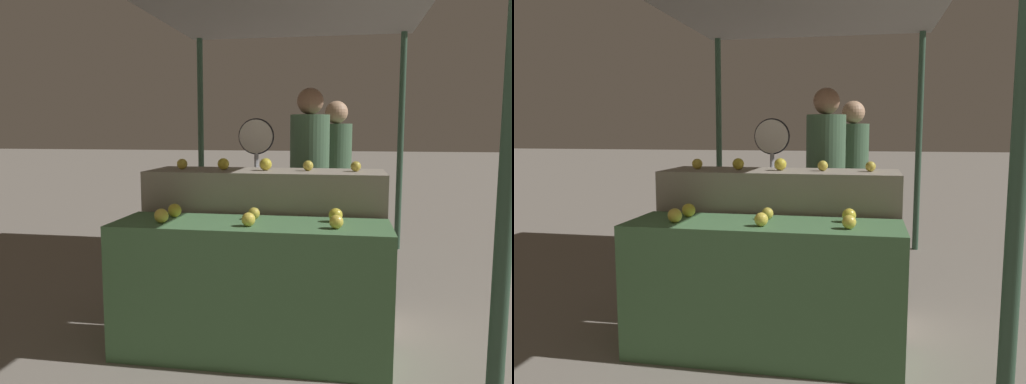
% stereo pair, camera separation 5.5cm
% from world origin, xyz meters
% --- Properties ---
extents(ground_plane, '(60.00, 60.00, 0.00)m').
position_xyz_m(ground_plane, '(0.00, 0.00, 0.00)').
color(ground_plane, gray).
extents(market_canopy, '(2.57, 4.05, 2.52)m').
position_xyz_m(market_canopy, '(-0.00, 1.05, 2.37)').
color(market_canopy, '#33513D').
rests_on(market_canopy, ground_plane).
extents(display_counter_front, '(1.67, 0.55, 0.83)m').
position_xyz_m(display_counter_front, '(0.00, 0.00, 0.42)').
color(display_counter_front, '#4C7A4C').
rests_on(display_counter_front, ground_plane).
extents(display_counter_back, '(1.67, 0.55, 1.10)m').
position_xyz_m(display_counter_back, '(0.00, 0.60, 0.55)').
color(display_counter_back, gray).
rests_on(display_counter_back, ground_plane).
extents(apple_front_0, '(0.09, 0.09, 0.09)m').
position_xyz_m(apple_front_0, '(-0.53, -0.10, 0.88)').
color(apple_front_0, yellow).
rests_on(apple_front_0, display_counter_front).
extents(apple_front_1, '(0.08, 0.08, 0.08)m').
position_xyz_m(apple_front_1, '(0.01, -0.12, 0.87)').
color(apple_front_1, yellow).
rests_on(apple_front_1, display_counter_front).
extents(apple_front_2, '(0.08, 0.08, 0.08)m').
position_xyz_m(apple_front_2, '(0.52, -0.10, 0.87)').
color(apple_front_2, yellow).
rests_on(apple_front_2, display_counter_front).
extents(apple_front_3, '(0.09, 0.09, 0.09)m').
position_xyz_m(apple_front_3, '(-0.52, 0.11, 0.88)').
color(apple_front_3, gold).
rests_on(apple_front_3, display_counter_front).
extents(apple_front_4, '(0.08, 0.08, 0.08)m').
position_xyz_m(apple_front_4, '(-0.00, 0.11, 0.87)').
color(apple_front_4, gold).
rests_on(apple_front_4, display_counter_front).
extents(apple_front_5, '(0.09, 0.09, 0.09)m').
position_xyz_m(apple_front_5, '(0.51, 0.11, 0.88)').
color(apple_front_5, gold).
rests_on(apple_front_5, display_counter_front).
extents(apple_back_0, '(0.08, 0.08, 0.08)m').
position_xyz_m(apple_back_0, '(-0.62, 0.60, 1.14)').
color(apple_back_0, yellow).
rests_on(apple_back_0, display_counter_back).
extents(apple_back_1, '(0.08, 0.08, 0.08)m').
position_xyz_m(apple_back_1, '(-0.31, 0.60, 1.15)').
color(apple_back_1, gold).
rests_on(apple_back_1, display_counter_back).
extents(apple_back_2, '(0.09, 0.09, 0.09)m').
position_xyz_m(apple_back_2, '(-0.00, 0.59, 1.15)').
color(apple_back_2, gold).
rests_on(apple_back_2, display_counter_back).
extents(apple_back_3, '(0.07, 0.07, 0.07)m').
position_xyz_m(apple_back_3, '(0.30, 0.61, 1.14)').
color(apple_back_3, gold).
rests_on(apple_back_3, display_counter_back).
extents(apple_back_4, '(0.07, 0.07, 0.07)m').
position_xyz_m(apple_back_4, '(0.63, 0.60, 1.14)').
color(apple_back_4, gold).
rests_on(apple_back_4, display_counter_back).
extents(produce_scale, '(0.30, 0.20, 1.49)m').
position_xyz_m(produce_scale, '(-0.17, 1.15, 1.09)').
color(produce_scale, '#99999E').
rests_on(produce_scale, ground_plane).
extents(person_vendor_at_scale, '(0.39, 0.39, 1.75)m').
position_xyz_m(person_vendor_at_scale, '(0.25, 1.46, 1.02)').
color(person_vendor_at_scale, '#2D2D38').
rests_on(person_vendor_at_scale, ground_plane).
extents(person_customer_left, '(0.42, 0.42, 1.67)m').
position_xyz_m(person_customer_left, '(0.47, 1.99, 0.98)').
color(person_customer_left, '#2D2D38').
rests_on(person_customer_left, ground_plane).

